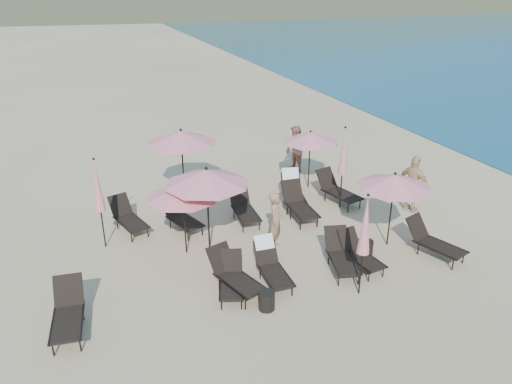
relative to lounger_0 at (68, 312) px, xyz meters
name	(u,v)px	position (x,y,z in m)	size (l,w,h in m)	color
ground	(329,280)	(6.19, -0.32, -0.45)	(800.00, 800.00, 0.00)	#D6BA8C
lounger_0	(68,312)	(0.00, 0.00, 0.00)	(0.82, 1.74, 0.97)	black
lounger_1	(231,278)	(3.71, 0.06, -0.05)	(0.99, 1.58, 0.85)	black
lounger_2	(234,274)	(3.81, 0.12, 0.00)	(1.12, 1.79, 0.96)	black
lounger_3	(341,254)	(6.71, 0.04, -0.02)	(0.99, 1.72, 0.93)	black
lounger_4	(359,253)	(7.23, -0.03, -0.05)	(0.73, 1.54, 0.86)	black
lounger_5	(433,241)	(9.41, -0.24, 0.00)	(1.14, 1.78, 0.96)	black
lounger_6	(128,217)	(1.84, 4.23, -0.01)	(1.05, 1.73, 0.93)	black
lounger_7	(181,216)	(3.34, 3.73, -0.03)	(1.08, 1.69, 0.91)	black
lounger_8	(244,208)	(5.30, 3.58, -0.01)	(0.71, 1.67, 0.94)	black
lounger_9	(299,204)	(6.99, 3.18, 0.02)	(0.75, 1.79, 1.01)	black
lounger_10	(294,192)	(7.18, 3.98, 0.08)	(1.03, 1.88, 1.11)	black
lounger_11	(337,189)	(8.70, 3.76, 0.02)	(1.06, 1.86, 1.01)	black
lounger_12	(271,264)	(4.82, 0.20, 0.02)	(0.63, 1.60, 0.99)	black
umbrella_open_0	(183,192)	(3.14, 2.30, 1.38)	(1.93, 1.93, 2.08)	black
umbrella_open_1	(207,177)	(3.79, 2.24, 1.74)	(2.31, 2.31, 2.48)	black
umbrella_open_2	(394,181)	(8.62, 0.69, 1.51)	(2.07, 2.07, 2.22)	black
umbrella_open_3	(181,137)	(3.94, 5.81, 1.78)	(2.35, 2.35, 2.52)	black
umbrella_open_4	(310,137)	(8.37, 5.25, 1.45)	(2.00, 2.00, 2.15)	black
umbrella_closed_0	(365,226)	(6.59, -1.09, 1.39)	(0.31, 0.31, 2.64)	black
umbrella_closed_1	(344,152)	(8.60, 3.36, 1.48)	(0.33, 0.33, 2.78)	black
umbrella_closed_2	(97,186)	(1.07, 3.44, 1.42)	(0.31, 0.31, 2.68)	black
side_table_0	(267,301)	(4.26, -0.86, -0.22)	(0.38, 0.38, 0.46)	black
side_table_1	(365,248)	(7.71, 0.44, -0.24)	(0.44, 0.44, 0.42)	black
beachgoer_a	(276,221)	(5.57, 1.69, 0.39)	(0.61, 0.40, 1.68)	#A27358
beachgoer_b	(296,150)	(8.59, 6.84, 0.46)	(0.89, 0.69, 1.82)	#A16653
beachgoer_c	(413,184)	(10.61, 2.30, 0.49)	(1.10, 0.46, 1.88)	tan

